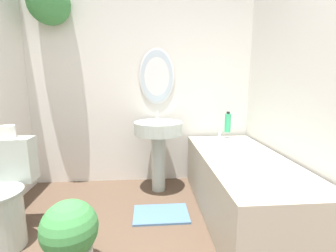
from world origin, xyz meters
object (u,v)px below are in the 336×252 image
potted_plant (70,235)px  bathtub (242,185)px  pedestal_sink (158,138)px  toilet_paper_roll (8,132)px  shampoo_bottle (228,123)px  toilet (1,202)px

potted_plant → bathtub: bearing=23.6°
pedestal_sink → toilet_paper_roll: size_ratio=8.08×
bathtub → potted_plant: bearing=-156.4°
potted_plant → pedestal_sink: bearing=62.7°
bathtub → shampoo_bottle: bearing=83.7°
bathtub → shampoo_bottle: size_ratio=7.07×
toilet → bathtub: toilet is taller
pedestal_sink → shampoo_bottle: size_ratio=3.72×
toilet → bathtub: bearing=6.8°
pedestal_sink → toilet_paper_roll: bearing=-152.6°
pedestal_sink → potted_plant: 1.37m
toilet → potted_plant: size_ratio=1.59×
pedestal_sink → shampoo_bottle: pedestal_sink is taller
toilet → potted_plant: toilet is taller
shampoo_bottle → toilet: bearing=-155.2°
toilet → pedestal_sink: (1.22, 0.82, 0.28)m
toilet → bathtub: size_ratio=0.46×
shampoo_bottle → potted_plant: shampoo_bottle is taller
bathtub → toilet: bearing=-173.2°
toilet → potted_plant: 0.71m
bathtub → toilet_paper_roll: size_ratio=15.36×
bathtub → toilet_paper_roll: (-1.96, -0.04, 0.54)m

